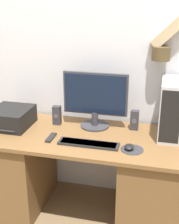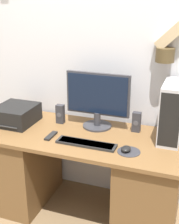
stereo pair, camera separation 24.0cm
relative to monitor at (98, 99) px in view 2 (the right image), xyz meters
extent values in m
cube|color=silver|center=(-0.07, 0.22, 0.36)|extent=(6.40, 0.05, 2.70)
cylinder|color=#4C3D23|center=(0.50, 0.13, 0.37)|extent=(0.14, 0.14, 0.11)
cube|color=brown|center=(-0.07, -0.19, -0.27)|extent=(1.61, 0.72, 0.03)
cube|color=brown|center=(-0.64, -0.19, -0.64)|extent=(0.45, 0.66, 0.71)
cube|color=brown|center=(0.50, -0.19, -0.64)|extent=(0.45, 0.66, 0.71)
cylinder|color=#333338|center=(0.00, 0.00, -0.24)|extent=(0.24, 0.24, 0.02)
cylinder|color=#333338|center=(0.00, 0.00, -0.18)|extent=(0.06, 0.06, 0.11)
cube|color=#333338|center=(0.00, 0.01, 0.04)|extent=(0.54, 0.03, 0.35)
cube|color=black|center=(0.00, -0.01, 0.04)|extent=(0.51, 0.01, 0.32)
cube|color=black|center=(0.03, -0.35, -0.24)|extent=(0.46, 0.11, 0.02)
cube|color=#424242|center=(0.03, -0.35, -0.24)|extent=(0.42, 0.09, 0.01)
cylinder|color=#2D2D33|center=(0.36, -0.35, -0.25)|extent=(0.17, 0.17, 0.00)
ellipsoid|color=black|center=(0.33, -0.35, -0.23)|extent=(0.07, 0.09, 0.04)
cube|color=#B2B2B7|center=(0.60, -0.03, -0.03)|extent=(0.16, 0.38, 0.45)
cube|color=black|center=(0.60, -0.22, -0.03)|extent=(0.14, 0.01, 0.40)
cube|color=black|center=(-0.69, -0.16, -0.17)|extent=(0.32, 0.34, 0.15)
cube|color=#333333|center=(-0.69, -0.26, -0.22)|extent=(0.22, 0.15, 0.01)
cube|color=#2D2D33|center=(-0.33, -0.03, -0.17)|extent=(0.07, 0.05, 0.17)
cylinder|color=#47474C|center=(-0.33, -0.06, -0.17)|extent=(0.04, 0.00, 0.04)
cube|color=#2D2D33|center=(0.33, 0.01, -0.17)|extent=(0.07, 0.05, 0.17)
cylinder|color=#47474C|center=(0.33, -0.01, -0.17)|extent=(0.04, 0.00, 0.04)
cube|color=black|center=(-0.28, -0.31, -0.24)|extent=(0.04, 0.16, 0.02)
camera|label=1|loc=(0.54, -2.37, 0.82)|focal=50.00mm
camera|label=2|loc=(0.77, -2.30, 0.82)|focal=50.00mm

